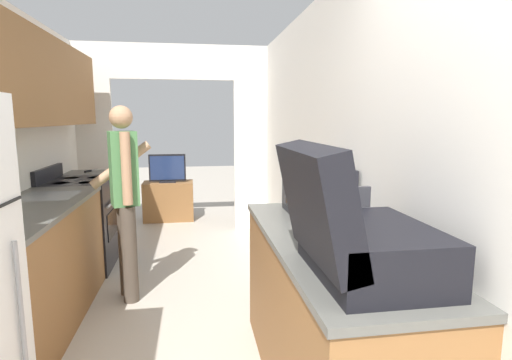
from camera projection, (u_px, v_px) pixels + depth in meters
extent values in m
cube|color=brown|center=(26.00, 78.00, 3.21)|extent=(0.32, 3.16, 0.77)
cube|color=white|center=(345.00, 163.00, 2.74)|extent=(0.06, 6.82, 2.50)
cube|color=white|center=(88.00, 159.00, 5.19)|extent=(0.65, 0.06, 2.05)
cube|color=white|center=(258.00, 157.00, 5.53)|extent=(0.65, 0.06, 2.05)
cube|color=white|center=(173.00, 62.00, 5.16)|extent=(2.88, 0.06, 0.45)
cube|color=brown|center=(29.00, 275.00, 2.85)|extent=(0.60, 1.91, 0.89)
cube|color=#565651|center=(23.00, 212.00, 2.77)|extent=(0.62, 1.93, 0.03)
cube|color=brown|center=(95.00, 212.00, 4.78)|extent=(0.60, 0.45, 0.89)
cube|color=#565651|center=(93.00, 173.00, 4.71)|extent=(0.62, 0.46, 0.03)
cube|color=#9EA3A8|center=(49.00, 196.00, 3.27)|extent=(0.42, 0.44, 0.00)
cube|color=brown|center=(326.00, 321.00, 2.20)|extent=(0.60, 1.77, 0.89)
cube|color=#565651|center=(328.00, 241.00, 2.13)|extent=(0.62, 1.79, 0.03)
cylinder|color=#99999E|center=(21.00, 313.00, 1.77)|extent=(0.02, 0.02, 0.66)
cube|color=black|center=(82.00, 224.00, 4.17)|extent=(0.62, 0.79, 0.92)
cube|color=black|center=(113.00, 222.00, 4.22)|extent=(0.01, 0.54, 0.28)
cylinder|color=#B7B7BC|center=(114.00, 201.00, 4.18)|extent=(0.02, 0.63, 0.02)
cube|color=black|center=(48.00, 174.00, 4.04)|extent=(0.04, 0.79, 0.14)
cylinder|color=#232328|center=(87.00, 183.00, 3.95)|extent=(0.16, 0.16, 0.01)
cylinder|color=#232328|center=(96.00, 178.00, 4.29)|extent=(0.16, 0.16, 0.01)
cylinder|color=#232328|center=(61.00, 183.00, 3.91)|extent=(0.16, 0.16, 0.01)
cylinder|color=#232328|center=(71.00, 178.00, 4.25)|extent=(0.16, 0.16, 0.01)
cylinder|color=#4C4238|center=(129.00, 255.00, 3.37)|extent=(0.16, 0.16, 0.83)
cylinder|color=#4C4238|center=(126.00, 249.00, 3.52)|extent=(0.16, 0.16, 0.83)
cube|color=#4C844C|center=(124.00, 169.00, 3.33)|extent=(0.26, 0.26, 0.62)
cylinder|color=tan|center=(126.00, 169.00, 3.20)|extent=(0.10, 0.10, 0.59)
cylinder|color=tan|center=(121.00, 165.00, 3.45)|extent=(0.53, 0.24, 0.40)
sphere|color=tan|center=(121.00, 117.00, 3.26)|extent=(0.19, 0.19, 0.19)
cube|color=black|center=(371.00, 250.00, 1.61)|extent=(0.45, 0.61, 0.21)
cube|color=black|center=(317.00, 203.00, 1.54)|extent=(0.20, 0.61, 0.46)
cube|color=#2D2D33|center=(343.00, 197.00, 1.90)|extent=(0.27, 0.02, 0.10)
cube|color=black|center=(317.00, 191.00, 2.62)|extent=(0.36, 0.47, 0.32)
cube|color=black|center=(291.00, 193.00, 2.54)|extent=(0.01, 0.28, 0.21)
cube|color=#38383D|center=(284.00, 187.00, 2.75)|extent=(0.01, 0.09, 0.23)
cube|color=#2D4C99|center=(335.00, 233.00, 2.17)|extent=(0.25, 0.27, 0.02)
cube|color=gold|center=(333.00, 230.00, 2.15)|extent=(0.25, 0.30, 0.02)
cube|color=black|center=(334.00, 226.00, 2.16)|extent=(0.22, 0.27, 0.02)
cube|color=brown|center=(169.00, 201.00, 6.13)|extent=(0.75, 0.42, 0.59)
cube|color=black|center=(168.00, 182.00, 6.04)|extent=(0.24, 0.16, 0.02)
cube|color=black|center=(167.00, 168.00, 6.01)|extent=(0.54, 0.04, 0.41)
cube|color=navy|center=(167.00, 168.00, 5.98)|extent=(0.50, 0.01, 0.36)
cube|color=#B7B7BC|center=(92.00, 170.00, 4.86)|extent=(0.12, 0.23, 0.00)
cube|color=black|center=(88.00, 171.00, 4.69)|extent=(0.06, 0.11, 0.02)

